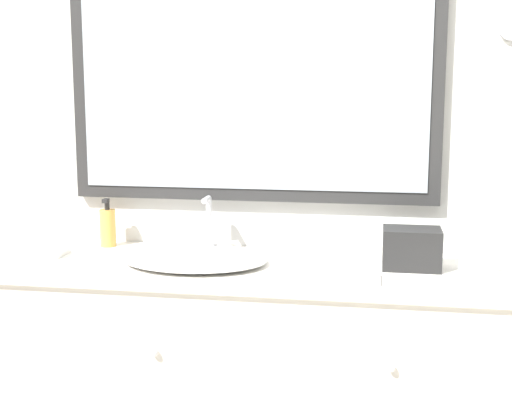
# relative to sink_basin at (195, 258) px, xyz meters

# --- Properties ---
(wall_back) EXTENTS (8.00, 0.18, 2.55)m
(wall_back) POSITION_rel_sink_basin_xyz_m (0.28, 0.32, 0.35)
(wall_back) COLOR silver
(wall_back) RESTS_ON ground_plane
(vanity_counter) EXTENTS (2.05, 0.55, 0.91)m
(vanity_counter) POSITION_rel_sink_basin_xyz_m (0.29, 0.02, -0.48)
(vanity_counter) COLOR beige
(vanity_counter) RESTS_ON ground_plane
(sink_basin) EXTENTS (0.48, 0.42, 0.20)m
(sink_basin) POSITION_rel_sink_basin_xyz_m (0.00, 0.00, 0.00)
(sink_basin) COLOR white
(sink_basin) RESTS_ON vanity_counter
(soap_bottle) EXTENTS (0.06, 0.06, 0.18)m
(soap_bottle) POSITION_rel_sink_basin_xyz_m (-0.38, 0.20, 0.05)
(soap_bottle) COLOR gold
(soap_bottle) RESTS_ON vanity_counter
(appliance_box) EXTENTS (0.18, 0.14, 0.13)m
(appliance_box) POSITION_rel_sink_basin_xyz_m (0.71, 0.06, 0.05)
(appliance_box) COLOR black
(appliance_box) RESTS_ON vanity_counter
(picture_frame) EXTENTS (0.12, 0.01, 0.13)m
(picture_frame) POSITION_rel_sink_basin_xyz_m (0.91, -0.00, 0.05)
(picture_frame) COLOR #B2B2B7
(picture_frame) RESTS_ON vanity_counter
(hand_towel_near_sink) EXTENTS (0.15, 0.11, 0.04)m
(hand_towel_near_sink) POSITION_rel_sink_basin_xyz_m (-0.55, 0.02, 0.00)
(hand_towel_near_sink) COLOR white
(hand_towel_near_sink) RESTS_ON vanity_counter
(metal_tray) EXTENTS (0.17, 0.13, 0.01)m
(metal_tray) POSITION_rel_sink_basin_xyz_m (0.52, -0.12, -0.01)
(metal_tray) COLOR #ADADB2
(metal_tray) RESTS_ON vanity_counter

